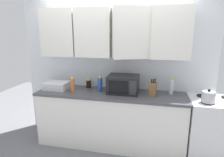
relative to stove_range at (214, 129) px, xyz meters
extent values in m
cube|color=white|center=(-1.57, 0.35, 0.85)|extent=(3.24, 0.06, 2.60)
cube|color=white|center=(-2.44, 0.16, 1.37)|extent=(0.56, 0.33, 0.75)
cube|color=white|center=(-1.86, 0.16, 1.37)|extent=(0.56, 0.33, 0.75)
cube|color=white|center=(-1.28, 0.12, 1.37)|extent=(0.64, 0.51, 0.75)
cube|color=white|center=(-0.69, 0.16, 1.37)|extent=(0.56, 0.33, 0.75)
cube|color=white|center=(-1.57, 0.02, -0.02)|extent=(2.34, 0.60, 0.86)
cube|color=#4C4C51|center=(-1.57, 0.02, 0.43)|extent=(2.37, 0.63, 0.04)
cube|color=silver|center=(0.00, 0.00, 0.00)|extent=(0.76, 0.64, 0.90)
cylinder|color=black|center=(-0.17, -0.14, 0.45)|extent=(0.18, 0.18, 0.01)
cylinder|color=black|center=(-0.17, 0.14, 0.45)|extent=(0.18, 0.18, 0.01)
cylinder|color=#B2B2B7|center=(-0.17, -0.14, 0.54)|extent=(0.18, 0.18, 0.15)
sphere|color=black|center=(-0.17, -0.14, 0.63)|extent=(0.04, 0.04, 0.04)
cube|color=black|center=(-1.37, 0.07, 0.59)|extent=(0.48, 0.36, 0.28)
cube|color=black|center=(-1.42, -0.12, 0.59)|extent=(0.29, 0.01, 0.18)
cube|color=#2D2D33|center=(-1.20, -0.12, 0.59)|extent=(0.10, 0.01, 0.21)
cube|color=silver|center=(-2.50, 0.02, 0.51)|extent=(0.38, 0.30, 0.12)
cube|color=brown|center=(-0.91, 0.01, 0.55)|extent=(0.12, 0.14, 0.20)
cylinder|color=black|center=(-0.93, 0.00, 0.68)|extent=(0.02, 0.02, 0.06)
cylinder|color=black|center=(-0.91, 0.00, 0.68)|extent=(0.02, 0.02, 0.06)
cylinder|color=black|center=(-0.88, 0.00, 0.68)|extent=(0.02, 0.02, 0.07)
cylinder|color=black|center=(-2.00, 0.21, 0.51)|extent=(0.08, 0.08, 0.13)
cylinder|color=yellow|center=(-2.00, 0.21, 0.59)|extent=(0.06, 0.06, 0.02)
cylinder|color=silver|center=(-0.63, 0.16, 0.56)|extent=(0.06, 0.06, 0.22)
cylinder|color=yellow|center=(-0.63, 0.16, 0.68)|extent=(0.05, 0.05, 0.02)
cylinder|color=#BC6638|center=(-2.15, -0.10, 0.56)|extent=(0.06, 0.06, 0.23)
cylinder|color=yellow|center=(-2.15, -0.10, 0.69)|extent=(0.04, 0.04, 0.02)
cylinder|color=#2D56B7|center=(-1.75, 0.06, 0.56)|extent=(0.07, 0.07, 0.22)
cylinder|color=yellow|center=(-1.75, 0.06, 0.68)|extent=(0.05, 0.05, 0.02)
camera|label=1|loc=(-0.90, -2.85, 1.39)|focal=31.16mm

